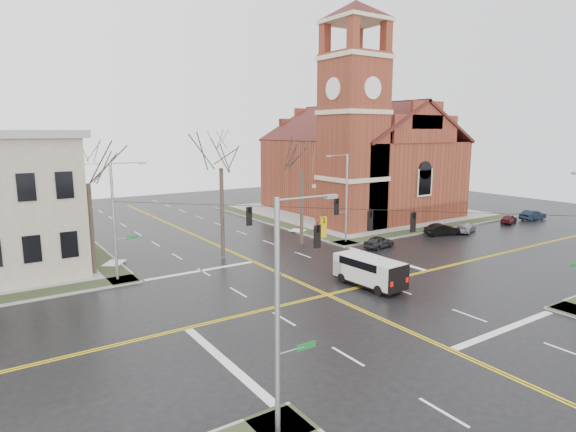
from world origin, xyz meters
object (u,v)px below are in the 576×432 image
parked_car_c (466,227)px  tree_nw_near (221,162)px  parked_car_b (442,229)px  tree_nw_far (88,177)px  streetlight_north_a (82,198)px  church (358,153)px  streetlight_north_b (52,182)px  cargo_van (367,269)px  signal_pole_sw (281,311)px  parked_car_e (533,215)px  parked_car_d (509,219)px  tree_ne (302,165)px  signal_pole_nw (116,218)px  parked_car_a (379,242)px  signal_pole_ne (345,196)px

parked_car_c → tree_nw_near: 29.68m
parked_car_b → tree_nw_far: tree_nw_far is taller
parked_car_c → streetlight_north_a: bearing=40.0°
church → streetlight_north_b: (-35.42, 23.22, -3.97)m
streetlight_north_a → parked_car_c: streetlight_north_a is taller
cargo_van → parked_car_c: size_ratio=1.47×
signal_pole_sw → parked_car_e: size_ratio=2.31×
streetlight_north_b → signal_pole_sw: bearing=-90.6°
parked_car_d → tree_ne: tree_ne is taller
parked_car_e → tree_ne: bearing=84.6°
signal_pole_nw → parked_car_d: bearing=-3.9°
tree_nw_far → tree_ne: size_ratio=0.97×
parked_car_e → tree_nw_near: bearing=86.8°
streetlight_north_a → parked_car_a: bearing=-40.3°
signal_pole_nw → tree_nw_far: size_ratio=0.83×
signal_pole_ne → streetlight_north_b: 42.61m
signal_pole_nw → tree_ne: bearing=5.8°
signal_pole_ne → parked_car_a: bearing=-66.2°
church → parked_car_c: 18.61m
parked_car_b → tree_nw_near: tree_nw_near is taller
signal_pole_sw → parked_car_c: size_ratio=2.28×
signal_pole_sw → parked_car_d: 51.03m
parked_car_a → parked_car_c: (13.56, -0.05, -0.03)m
parked_car_e → streetlight_north_b: bearing=55.8°
cargo_van → tree_ne: size_ratio=0.52×
parked_car_d → tree_ne: bearing=62.3°
streetlight_north_b → parked_car_e: bearing=-38.2°
tree_nw_near → parked_car_b: bearing=-10.9°
signal_pole_nw → tree_ne: 18.92m
cargo_van → tree_nw_far: (-16.33, 14.27, 6.58)m
parked_car_a → parked_car_d: parked_car_a is taller
cargo_van → tree_ne: (3.51, 13.37, 6.81)m
cargo_van → tree_nw_near: bearing=108.5°
church → signal_pole_ne: size_ratio=3.06×
signal_pole_ne → signal_pole_nw: bearing=180.0°
streetlight_north_b → parked_car_b: bearing=-49.7°
signal_pole_sw → tree_nw_near: tree_nw_near is taller
streetlight_north_a → parked_car_c: (37.06, -20.01, -3.89)m
streetlight_north_a → parked_car_d: bearing=-23.1°
parked_car_b → parked_car_d: 12.59m
tree_ne → signal_pole_sw: bearing=-126.7°
parked_car_a → parked_car_b: (10.05, 0.42, 0.03)m
streetlight_north_b → tree_ne: tree_ne is taller
parked_car_a → signal_pole_nw: bearing=73.2°
parked_car_b → tree_ne: tree_ne is taller
streetlight_north_b → cargo_van: streetlight_north_b is taller
signal_pole_ne → streetlight_north_a: bearing=143.1°
church → parked_car_b: church is taller
tree_nw_far → tree_ne: tree_ne is taller
parked_car_a → church: bearing=-44.1°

